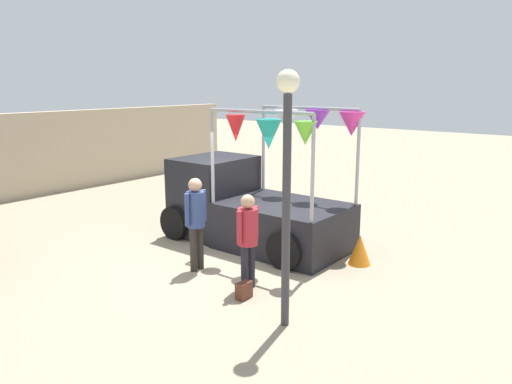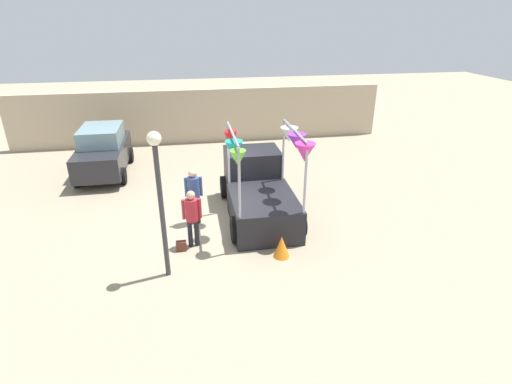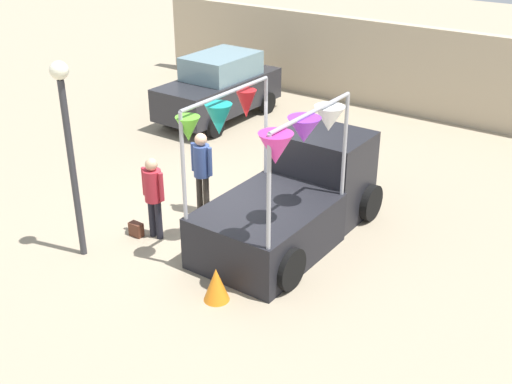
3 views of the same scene
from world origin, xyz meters
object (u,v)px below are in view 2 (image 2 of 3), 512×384
parked_car (103,151)px  folded_kite_bundle_tangerine (282,247)px  person_customer (192,213)px  handbag (181,246)px  street_lamp (159,185)px  vendor_truck (258,187)px  person_vendor (194,191)px

parked_car → folded_kite_bundle_tangerine: parked_car is taller
person_customer → handbag: bearing=-150.3°
handbag → folded_kite_bundle_tangerine: bearing=-16.3°
street_lamp → folded_kite_bundle_tangerine: 3.64m
parked_car → handbag: parked_car is taller
parked_car → person_customer: parked_car is taller
person_customer → street_lamp: size_ratio=0.45×
vendor_truck → folded_kite_bundle_tangerine: size_ratio=6.80×
person_vendor → handbag: bearing=-106.3°
person_vendor → street_lamp: street_lamp is taller
handbag → street_lamp: bearing=-107.3°
street_lamp → vendor_truck: bearing=46.9°
person_vendor → folded_kite_bundle_tangerine: size_ratio=2.96×
parked_car → street_lamp: 8.06m
parked_car → person_customer: (3.32, -6.22, 0.06)m
folded_kite_bundle_tangerine → person_vendor: bearing=133.5°
person_customer → handbag: size_ratio=5.95×
vendor_truck → handbag: bearing=-141.9°
vendor_truck → parked_car: vendor_truck is taller
vendor_truck → handbag: vendor_truck is taller
parked_car → person_customer: size_ratio=2.40×
person_vendor → folded_kite_bundle_tangerine: 3.26m
person_customer → street_lamp: bearing=-118.4°
person_customer → person_vendor: 1.33m
folded_kite_bundle_tangerine → parked_car: bearing=127.9°
person_vendor → handbag: size_ratio=6.34×
person_vendor → street_lamp: bearing=-106.7°
person_vendor → handbag: (-0.45, -1.53, -0.94)m
parked_car → street_lamp: size_ratio=1.09×
person_customer → street_lamp: street_lamp is taller
vendor_truck → folded_kite_bundle_tangerine: (0.16, -2.70, -0.57)m
handbag → person_customer: bearing=29.7°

